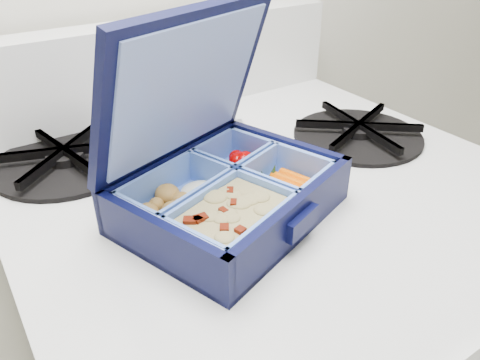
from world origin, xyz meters
TOP-DOWN VIEW (x-y plane):
  - bento_box at (-0.76, 1.63)m, footprint 0.26×0.23m
  - burner_grate at (-0.50, 1.69)m, footprint 0.24×0.24m
  - burner_grate_rear at (-0.87, 1.84)m, footprint 0.24×0.24m
  - fork at (-0.65, 1.74)m, footprint 0.09×0.18m

SIDE VIEW (x-z plane):
  - fork at x=-0.65m, z-range 0.91..0.92m
  - burner_grate_rear at x=-0.87m, z-range 0.91..0.93m
  - burner_grate at x=-0.50m, z-range 0.91..0.94m
  - bento_box at x=-0.76m, z-range 0.91..0.96m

